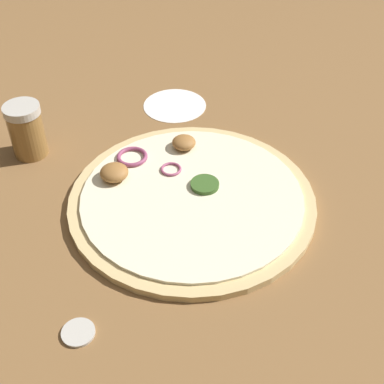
{
  "coord_description": "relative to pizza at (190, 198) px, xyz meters",
  "views": [
    {
      "loc": [
        -0.52,
        0.1,
        0.49
      ],
      "look_at": [
        0.0,
        0.0,
        0.02
      ],
      "focal_mm": 50.0,
      "sensor_mm": 36.0,
      "label": 1
    }
  ],
  "objects": [
    {
      "name": "loose_cap",
      "position": [
        -0.18,
        0.16,
        -0.0
      ],
      "size": [
        0.04,
        0.04,
        0.01
      ],
      "color": "beige",
      "rests_on": "ground_plane"
    },
    {
      "name": "spice_jar",
      "position": [
        0.15,
        0.21,
        0.03
      ],
      "size": [
        0.05,
        0.05,
        0.08
      ],
      "color": "olive",
      "rests_on": "ground_plane"
    },
    {
      "name": "pizza",
      "position": [
        0.0,
        0.0,
        0.0
      ],
      "size": [
        0.33,
        0.33,
        0.03
      ],
      "color": "#D6B77A",
      "rests_on": "ground_plane"
    },
    {
      "name": "flour_patch",
      "position": [
        0.24,
        -0.02,
        -0.01
      ],
      "size": [
        0.11,
        0.11,
        0.0
      ],
      "color": "white",
      "rests_on": "ground_plane"
    },
    {
      "name": "ground_plane",
      "position": [
        -0.0,
        -0.0,
        -0.01
      ],
      "size": [
        3.0,
        3.0,
        0.0
      ],
      "primitive_type": "plane",
      "color": "brown"
    }
  ]
}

